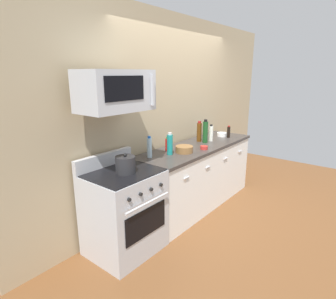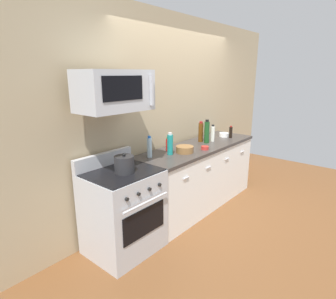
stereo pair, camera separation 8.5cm
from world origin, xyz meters
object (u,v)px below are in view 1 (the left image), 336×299
(bowl_red_small, at_px, (204,148))
(bowl_wooden_salad, at_px, (184,149))
(bottle_wine_green, at_px, (205,132))
(bottle_sparkling_teal, at_px, (170,144))
(bottle_vinegar_white, at_px, (211,133))
(range_oven, at_px, (124,211))
(bowl_white_ceramic, at_px, (222,134))
(microwave, at_px, (115,91))
(bottle_soy_sauce_dark, at_px, (229,132))
(bottle_wine_amber, at_px, (199,132))
(bottle_water_clear, at_px, (149,147))
(stockpot, at_px, (125,165))
(bottle_hot_sauce_red, at_px, (167,145))

(bowl_red_small, distance_m, bowl_wooden_salad, 0.32)
(bottle_wine_green, height_order, bowl_wooden_salad, bottle_wine_green)
(bottle_sparkling_teal, relative_size, bottle_vinegar_white, 1.11)
(bottle_sparkling_teal, distance_m, bottle_vinegar_white, 0.96)
(bottle_vinegar_white, relative_size, bowl_red_small, 2.47)
(range_oven, xyz_separation_m, bowl_wooden_salad, (1.02, -0.07, 0.50))
(bowl_white_ceramic, bearing_deg, bowl_wooden_salad, -176.39)
(microwave, bearing_deg, bottle_sparkling_teal, -2.00)
(microwave, distance_m, bottle_soy_sauce_dark, 2.30)
(bottle_soy_sauce_dark, distance_m, bowl_red_small, 0.87)
(bowl_red_small, relative_size, bowl_white_ceramic, 0.66)
(range_oven, distance_m, bowl_red_small, 1.41)
(bottle_wine_amber, xyz_separation_m, bottle_wine_green, (-0.01, -0.11, 0.02))
(bottle_water_clear, height_order, stockpot, bottle_water_clear)
(bottle_hot_sauce_red, xyz_separation_m, stockpot, (-0.93, -0.20, 0.00))
(microwave, bearing_deg, bowl_wooden_salad, -6.41)
(range_oven, distance_m, bowl_white_ceramic, 2.23)
(bottle_hot_sauce_red, distance_m, bottle_vinegar_white, 0.87)
(bowl_wooden_salad, bearing_deg, bottle_sparkling_teal, 156.24)
(bottle_vinegar_white, distance_m, stockpot, 1.79)
(bowl_white_ceramic, bearing_deg, bottle_hot_sauce_red, 173.39)
(microwave, xyz_separation_m, bowl_red_small, (1.31, -0.24, -0.81))
(bottle_wine_green, xyz_separation_m, bowl_red_small, (-0.33, -0.19, -0.14))
(bottle_sparkling_teal, height_order, stockpot, bottle_sparkling_teal)
(microwave, height_order, bottle_sparkling_teal, microwave)
(bottle_vinegar_white, distance_m, bowl_white_ceramic, 0.40)
(bottle_soy_sauce_dark, bearing_deg, bowl_wooden_salad, 177.57)
(bottle_soy_sauce_dark, height_order, bowl_wooden_salad, bottle_soy_sauce_dark)
(bottle_soy_sauce_dark, bearing_deg, bottle_hot_sauce_red, 167.83)
(bottle_hot_sauce_red, xyz_separation_m, bottle_vinegar_white, (0.85, -0.17, 0.03))
(bottle_water_clear, bearing_deg, bottle_wine_green, -7.22)
(bottle_wine_amber, bearing_deg, bottle_water_clear, 178.59)
(microwave, xyz_separation_m, bottle_wine_green, (1.64, -0.05, -0.67))
(microwave, height_order, stockpot, microwave)
(bottle_wine_green, distance_m, bottle_water_clear, 1.08)
(bottle_wine_green, xyz_separation_m, bottle_vinegar_white, (0.14, -0.02, -0.04))
(microwave, xyz_separation_m, bottle_vinegar_white, (1.79, -0.06, -0.71))
(bottle_water_clear, bearing_deg, bowl_white_ceramic, -4.60)
(bottle_wine_green, bearing_deg, bowl_wooden_salad, -173.90)
(range_oven, distance_m, bowl_wooden_salad, 1.13)
(bottle_vinegar_white, bearing_deg, bottle_wine_amber, 137.21)
(bottle_wine_green, bearing_deg, stockpot, -178.23)
(bottle_wine_green, bearing_deg, microwave, 178.35)
(bottle_hot_sauce_red, height_order, bowl_white_ceramic, bottle_hot_sauce_red)
(bowl_wooden_salad, bearing_deg, range_oven, 176.10)
(bottle_water_clear, bearing_deg, bowl_wooden_salad, -24.43)
(bowl_white_ceramic, bearing_deg, stockpot, -178.50)
(bottle_water_clear, bearing_deg, bottle_sparkling_teal, -24.95)
(stockpot, bearing_deg, bowl_white_ceramic, 1.50)
(bottle_hot_sauce_red, height_order, stockpot, stockpot)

